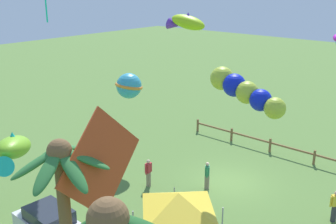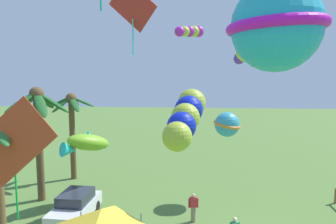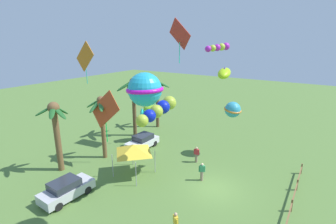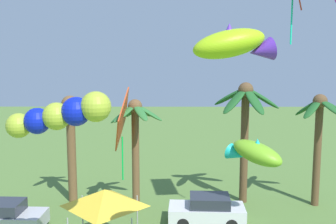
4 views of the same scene
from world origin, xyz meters
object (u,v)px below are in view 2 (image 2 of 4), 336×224
(kite_tube_3, at_px, (190,31))
(kite_tube_7, at_px, (186,115))
(kite_diamond_0, at_px, (133,6))
(festival_tent, at_px, (102,218))
(palm_tree_3, at_px, (38,117))
(kite_diamond_1, at_px, (13,143))
(kite_ball_8, at_px, (276,27))
(kite_fish_4, at_px, (86,143))
(spectator_1, at_px, (193,207))
(parked_car_1, at_px, (75,206))
(kite_ball_2, at_px, (227,124))
(palm_tree_0, at_px, (72,117))
(kite_fish_6, at_px, (247,55))

(kite_tube_3, relative_size, kite_tube_7, 0.66)
(kite_diamond_0, height_order, kite_tube_3, kite_diamond_0)
(festival_tent, bearing_deg, kite_diamond_0, 1.48)
(palm_tree_3, xyz_separation_m, kite_diamond_1, (-6.89, -2.50, -0.02))
(kite_tube_3, distance_m, kite_ball_8, 14.64)
(palm_tree_3, bearing_deg, kite_diamond_1, -160.04)
(kite_fish_4, bearing_deg, kite_tube_3, -67.03)
(kite_diamond_1, xyz_separation_m, kite_ball_8, (-4.97, -8.64, 3.62))
(spectator_1, bearing_deg, kite_ball_8, -170.75)
(parked_car_1, height_order, kite_ball_2, kite_ball_2)
(spectator_1, xyz_separation_m, festival_tent, (-5.03, 3.51, 1.65))
(kite_tube_3, height_order, kite_fish_4, kite_tube_3)
(kite_ball_2, bearing_deg, kite_tube_3, 62.60)
(festival_tent, bearing_deg, kite_diamond_1, 84.31)
(kite_ball_2, height_order, kite_tube_7, kite_tube_7)
(kite_diamond_0, relative_size, kite_ball_8, 2.11)
(kite_diamond_1, xyz_separation_m, kite_fish_4, (6.78, -0.51, -1.53))
(palm_tree_0, relative_size, parked_car_1, 1.64)
(parked_car_1, relative_size, kite_fish_6, 1.68)
(palm_tree_0, bearing_deg, kite_tube_7, -144.15)
(palm_tree_0, relative_size, kite_fish_6, 2.76)
(parked_car_1, relative_size, kite_diamond_0, 0.88)
(palm_tree_0, relative_size, kite_tube_3, 2.66)
(parked_car_1, bearing_deg, kite_tube_7, -132.38)
(festival_tent, bearing_deg, kite_tube_3, -18.22)
(kite_diamond_1, bearing_deg, parked_car_1, -8.07)
(palm_tree_3, xyz_separation_m, kite_diamond_0, (0.64, -5.86, 6.62))
(spectator_1, xyz_separation_m, kite_ball_2, (3.54, -2.07, 3.97))
(kite_ball_2, distance_m, kite_tube_7, 9.85)
(kite_fish_4, distance_m, kite_ball_8, 15.19)
(spectator_1, bearing_deg, kite_tube_7, 177.17)
(kite_tube_7, bearing_deg, parked_car_1, 47.62)
(spectator_1, xyz_separation_m, kite_diamond_1, (-4.67, 7.07, 4.47))
(kite_ball_2, bearing_deg, palm_tree_0, 75.98)
(spectator_1, distance_m, festival_tent, 6.35)
(palm_tree_3, height_order, kite_fish_6, kite_fish_6)
(parked_car_1, bearing_deg, kite_diamond_0, -41.39)
(palm_tree_3, xyz_separation_m, festival_tent, (-7.24, -6.06, -2.83))
(festival_tent, relative_size, kite_ball_8, 1.34)
(kite_fish_6, bearing_deg, kite_tube_7, 152.39)
(palm_tree_0, height_order, kite_tube_3, kite_tube_3)
(palm_tree_3, height_order, kite_diamond_1, palm_tree_3)
(palm_tree_3, height_order, festival_tent, palm_tree_3)
(festival_tent, bearing_deg, kite_ball_2, -33.09)
(festival_tent, bearing_deg, palm_tree_0, 26.17)
(palm_tree_0, relative_size, kite_diamond_1, 1.32)
(kite_diamond_1, bearing_deg, kite_fish_4, -4.32)
(kite_fish_4, bearing_deg, kite_ball_2, -80.57)
(kite_tube_3, distance_m, kite_fish_4, 9.72)
(palm_tree_3, height_order, kite_ball_8, kite_ball_8)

